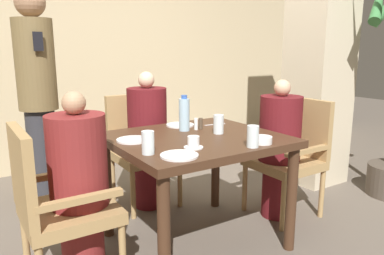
{
  "coord_description": "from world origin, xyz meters",
  "views": [
    {
      "loc": [
        -1.31,
        -1.99,
        1.33
      ],
      "look_at": [
        0.0,
        0.05,
        0.8
      ],
      "focal_mm": 35.0,
      "sensor_mm": 36.0,
      "label": 1
    }
  ],
  "objects_px": {
    "standing_host": "(38,95)",
    "glass_tall_near": "(148,143)",
    "diner_in_far_chair": "(148,139)",
    "teacup_with_saucer": "(193,143)",
    "chair_right_side": "(291,151)",
    "plate_main_left": "(180,125)",
    "diner_in_left_chair": "(79,187)",
    "chair_far_side": "(141,144)",
    "glass_tall_far": "(219,124)",
    "glass_tall_mid": "(253,136)",
    "diner_in_right_chair": "(279,148)",
    "chair_left_side": "(54,202)",
    "bowl_small": "(262,140)",
    "plate_main_right": "(179,155)",
    "water_bottle": "(184,114)",
    "plate_dessert_center": "(133,140)"
  },
  "relations": [
    {
      "from": "diner_in_right_chair",
      "to": "bowl_small",
      "type": "xyz_separation_m",
      "value": [
        -0.54,
        -0.37,
        0.22
      ]
    },
    {
      "from": "diner_in_far_chair",
      "to": "plate_main_left",
      "type": "relative_size",
      "value": 5.52
    },
    {
      "from": "diner_in_far_chair",
      "to": "water_bottle",
      "type": "relative_size",
      "value": 4.56
    },
    {
      "from": "diner_in_left_chair",
      "to": "teacup_with_saucer",
      "type": "relative_size",
      "value": 9.73
    },
    {
      "from": "chair_right_side",
      "to": "bowl_small",
      "type": "bearing_deg",
      "value": -151.17
    },
    {
      "from": "glass_tall_far",
      "to": "glass_tall_mid",
      "type": "bearing_deg",
      "value": -96.44
    },
    {
      "from": "standing_host",
      "to": "glass_tall_near",
      "type": "xyz_separation_m",
      "value": [
        0.29,
        -1.39,
        -0.14
      ]
    },
    {
      "from": "chair_left_side",
      "to": "diner_in_right_chair",
      "type": "bearing_deg",
      "value": 0.0
    },
    {
      "from": "water_bottle",
      "to": "glass_tall_mid",
      "type": "height_order",
      "value": "water_bottle"
    },
    {
      "from": "diner_in_far_chair",
      "to": "teacup_with_saucer",
      "type": "bearing_deg",
      "value": -100.28
    },
    {
      "from": "diner_in_left_chair",
      "to": "standing_host",
      "type": "relative_size",
      "value": 0.62
    },
    {
      "from": "diner_in_left_chair",
      "to": "glass_tall_mid",
      "type": "height_order",
      "value": "diner_in_left_chair"
    },
    {
      "from": "chair_far_side",
      "to": "standing_host",
      "type": "bearing_deg",
      "value": 156.49
    },
    {
      "from": "bowl_small",
      "to": "chair_far_side",
      "type": "bearing_deg",
      "value": 100.77
    },
    {
      "from": "chair_right_side",
      "to": "standing_host",
      "type": "xyz_separation_m",
      "value": [
        -1.65,
        1.18,
        0.44
      ]
    },
    {
      "from": "diner_in_left_chair",
      "to": "water_bottle",
      "type": "bearing_deg",
      "value": 13.07
    },
    {
      "from": "chair_far_side",
      "to": "bowl_small",
      "type": "height_order",
      "value": "chair_far_side"
    },
    {
      "from": "chair_right_side",
      "to": "plate_main_right",
      "type": "height_order",
      "value": "chair_right_side"
    },
    {
      "from": "diner_in_far_chair",
      "to": "plate_main_left",
      "type": "height_order",
      "value": "diner_in_far_chair"
    },
    {
      "from": "chair_right_side",
      "to": "plate_main_left",
      "type": "relative_size",
      "value": 4.49
    },
    {
      "from": "chair_left_side",
      "to": "plate_main_right",
      "type": "relative_size",
      "value": 4.49
    },
    {
      "from": "diner_in_left_chair",
      "to": "chair_far_side",
      "type": "xyz_separation_m",
      "value": [
        0.78,
        0.86,
        -0.06
      ]
    },
    {
      "from": "chair_far_side",
      "to": "standing_host",
      "type": "xyz_separation_m",
      "value": [
        -0.74,
        0.32,
        0.44
      ]
    },
    {
      "from": "diner_in_far_chair",
      "to": "chair_right_side",
      "type": "xyz_separation_m",
      "value": [
        0.92,
        -0.72,
        -0.07
      ]
    },
    {
      "from": "chair_right_side",
      "to": "standing_host",
      "type": "distance_m",
      "value": 2.08
    },
    {
      "from": "bowl_small",
      "to": "water_bottle",
      "type": "bearing_deg",
      "value": 110.51
    },
    {
      "from": "chair_left_side",
      "to": "water_bottle",
      "type": "relative_size",
      "value": 3.71
    },
    {
      "from": "glass_tall_near",
      "to": "diner_in_far_chair",
      "type": "bearing_deg",
      "value": 64.19
    },
    {
      "from": "water_bottle",
      "to": "diner_in_far_chair",
      "type": "bearing_deg",
      "value": 92.7
    },
    {
      "from": "chair_right_side",
      "to": "plate_main_right",
      "type": "xyz_separation_m",
      "value": [
        -1.25,
        -0.34,
        0.25
      ]
    },
    {
      "from": "chair_right_side",
      "to": "plate_main_left",
      "type": "distance_m",
      "value": 0.93
    },
    {
      "from": "chair_left_side",
      "to": "bowl_small",
      "type": "relative_size",
      "value": 7.89
    },
    {
      "from": "diner_in_far_chair",
      "to": "standing_host",
      "type": "distance_m",
      "value": 0.94
    },
    {
      "from": "glass_tall_near",
      "to": "chair_far_side",
      "type": "bearing_deg",
      "value": 67.19
    },
    {
      "from": "standing_host",
      "to": "plate_dessert_center",
      "type": "bearing_deg",
      "value": -72.37
    },
    {
      "from": "diner_in_far_chair",
      "to": "plate_dessert_center",
      "type": "height_order",
      "value": "diner_in_far_chair"
    },
    {
      "from": "chair_far_side",
      "to": "water_bottle",
      "type": "xyz_separation_m",
      "value": [
        0.03,
        -0.67,
        0.36
      ]
    },
    {
      "from": "chair_left_side",
      "to": "teacup_with_saucer",
      "type": "xyz_separation_m",
      "value": [
        0.74,
        -0.24,
        0.27
      ]
    },
    {
      "from": "teacup_with_saucer",
      "to": "glass_tall_near",
      "type": "height_order",
      "value": "glass_tall_near"
    },
    {
      "from": "chair_left_side",
      "to": "diner_in_far_chair",
      "type": "bearing_deg",
      "value": 38.21
    },
    {
      "from": "standing_host",
      "to": "glass_tall_near",
      "type": "bearing_deg",
      "value": -78.28
    },
    {
      "from": "diner_in_left_chair",
      "to": "glass_tall_near",
      "type": "relative_size",
      "value": 8.58
    },
    {
      "from": "diner_in_left_chair",
      "to": "glass_tall_far",
      "type": "relative_size",
      "value": 8.58
    },
    {
      "from": "chair_left_side",
      "to": "glass_tall_mid",
      "type": "distance_m",
      "value": 1.16
    },
    {
      "from": "chair_far_side",
      "to": "chair_left_side",
      "type": "bearing_deg",
      "value": -136.79
    },
    {
      "from": "diner_in_right_chair",
      "to": "standing_host",
      "type": "relative_size",
      "value": 0.61
    },
    {
      "from": "standing_host",
      "to": "glass_tall_near",
      "type": "relative_size",
      "value": 13.85
    },
    {
      "from": "glass_tall_near",
      "to": "glass_tall_mid",
      "type": "relative_size",
      "value": 1.0
    },
    {
      "from": "glass_tall_far",
      "to": "glass_tall_near",
      "type": "bearing_deg",
      "value": -162.83
    },
    {
      "from": "chair_right_side",
      "to": "teacup_with_saucer",
      "type": "relative_size",
      "value": 8.19
    }
  ]
}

